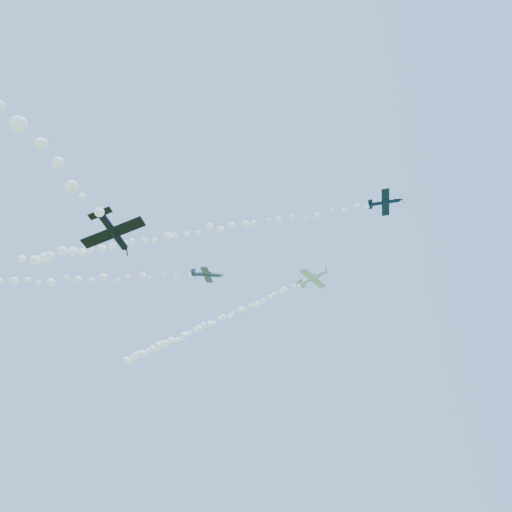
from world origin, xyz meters
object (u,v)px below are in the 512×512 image
(plane_navy, at_px, (385,202))
(plane_white, at_px, (313,278))
(plane_black, at_px, (113,232))
(plane_grey, at_px, (207,275))

(plane_navy, bearing_deg, plane_white, 125.74)
(plane_navy, distance_m, plane_black, 46.56)
(plane_white, height_order, plane_black, plane_white)
(plane_white, bearing_deg, plane_navy, -26.32)
(plane_navy, relative_size, plane_grey, 1.01)
(plane_white, xyz_separation_m, plane_grey, (-15.68, -21.60, -9.39))
(plane_grey, bearing_deg, plane_black, -109.77)
(plane_white, xyz_separation_m, plane_black, (-17.68, -45.69, -17.49))
(plane_navy, xyz_separation_m, plane_black, (-35.03, -25.23, -17.45))
(plane_white, distance_m, plane_black, 52.02)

